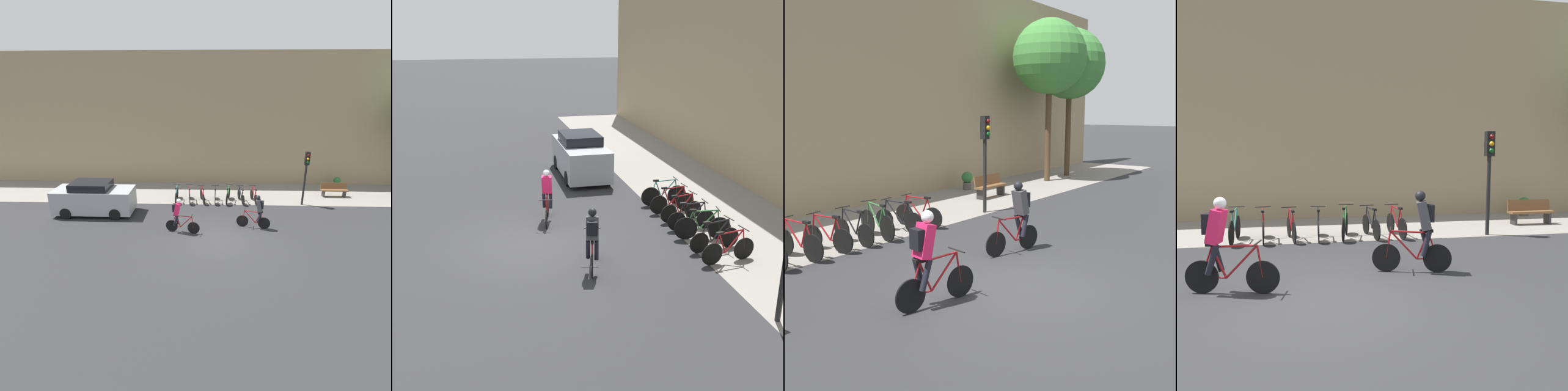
% 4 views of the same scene
% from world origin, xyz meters
% --- Properties ---
extents(ground, '(200.00, 200.00, 0.00)m').
position_xyz_m(ground, '(0.00, 0.00, 0.00)').
color(ground, '#2B2B2D').
extents(kerb_strip, '(44.00, 4.50, 0.01)m').
position_xyz_m(kerb_strip, '(0.00, 6.75, 0.00)').
color(kerb_strip, gray).
rests_on(kerb_strip, ground).
extents(building_facade, '(44.00, 0.60, 9.02)m').
position_xyz_m(building_facade, '(0.00, 9.30, 4.51)').
color(building_facade, '#9E8966').
rests_on(building_facade, ground).
extents(cyclist_pink, '(1.68, 0.56, 1.74)m').
position_xyz_m(cyclist_pink, '(-1.86, 0.72, 0.95)').
color(cyclist_pink, black).
rests_on(cyclist_pink, ground).
extents(cyclist_grey, '(1.65, 0.59, 1.74)m').
position_xyz_m(cyclist_grey, '(2.02, 1.33, 0.95)').
color(cyclist_grey, black).
rests_on(cyclist_grey, ground).
extents(parked_bike_0, '(0.46, 1.71, 0.98)m').
position_xyz_m(parked_bike_0, '(-2.37, 5.05, 0.41)').
color(parked_bike_0, black).
rests_on(parked_bike_0, ground).
extents(parked_bike_1, '(0.46, 1.68, 0.96)m').
position_xyz_m(parked_bike_1, '(-1.58, 5.05, 0.40)').
color(parked_bike_1, black).
rests_on(parked_bike_1, ground).
extents(parked_bike_2, '(0.47, 1.56, 0.94)m').
position_xyz_m(parked_bike_2, '(-0.78, 5.05, 0.38)').
color(parked_bike_2, black).
rests_on(parked_bike_2, ground).
extents(parked_bike_3, '(0.46, 1.60, 0.94)m').
position_xyz_m(parked_bike_3, '(0.01, 5.05, 0.38)').
color(parked_bike_3, black).
rests_on(parked_bike_3, ground).
extents(parked_bike_4, '(0.50, 1.70, 0.99)m').
position_xyz_m(parked_bike_4, '(0.81, 5.05, 0.41)').
color(parked_bike_4, black).
rests_on(parked_bike_4, ground).
extents(parked_bike_5, '(0.46, 1.64, 0.94)m').
position_xyz_m(parked_bike_5, '(1.61, 5.05, 0.38)').
color(parked_bike_5, black).
rests_on(parked_bike_5, ground).
extents(parked_bike_6, '(0.46, 1.66, 0.95)m').
position_xyz_m(parked_bike_6, '(2.40, 5.05, 0.39)').
color(parked_bike_6, black).
rests_on(parked_bike_6, ground).
extents(traffic_light_pole, '(0.26, 0.30, 3.23)m').
position_xyz_m(traffic_light_pole, '(5.26, 4.71, 2.25)').
color(traffic_light_pole, black).
rests_on(traffic_light_pole, ground).
extents(bench, '(1.68, 0.44, 0.89)m').
position_xyz_m(bench, '(7.73, 6.29, 0.47)').
color(bench, brown).
rests_on(bench, ground).
extents(potted_plant, '(0.48, 0.48, 0.78)m').
position_xyz_m(potted_plant, '(8.66, 8.18, 0.44)').
color(potted_plant, '#56514C').
rests_on(potted_plant, ground).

